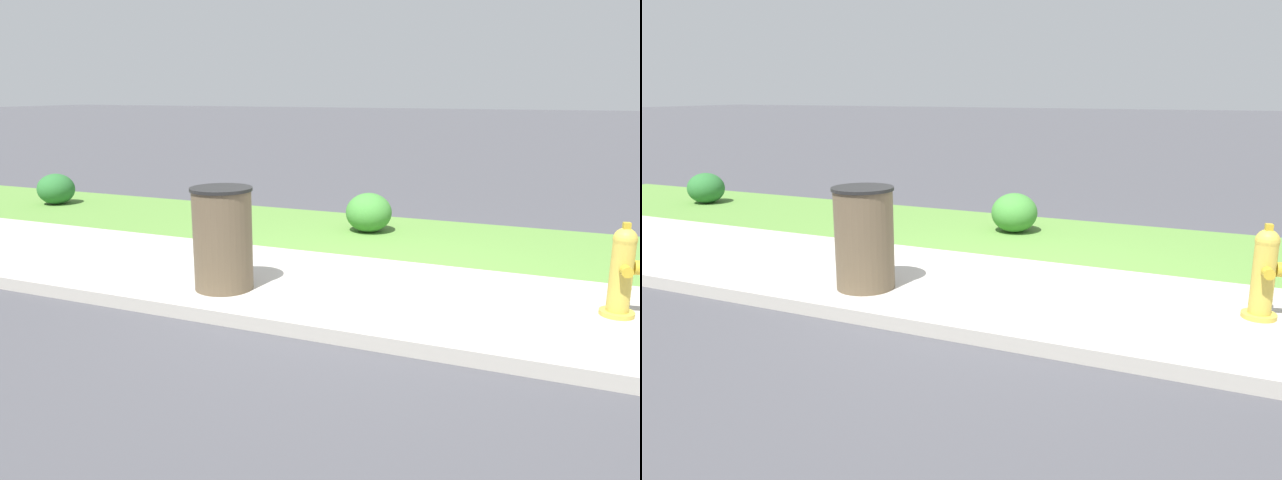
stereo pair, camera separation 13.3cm
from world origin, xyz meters
TOP-DOWN VIEW (x-y plane):
  - ground_plane at (0.00, 0.00)m, footprint 120.00×120.00m
  - sidewalk_pavement at (0.00, 0.00)m, footprint 18.00×2.28m
  - grass_verge at (0.00, 2.33)m, footprint 18.00×2.38m
  - street_curb at (0.00, -1.22)m, footprint 18.00×0.16m
  - fire_hydrant_far_end at (2.24, 0.19)m, footprint 0.34×0.37m
  - trash_bin at (-1.19, -0.46)m, footprint 0.58×0.58m
  - shrub_bush_mid_verge at (-6.18, 2.39)m, footprint 0.60×0.60m
  - shrub_bush_far_verge at (-0.73, 2.44)m, footprint 0.61×0.61m

SIDE VIEW (x-z plane):
  - ground_plane at x=0.00m, z-range 0.00..0.00m
  - grass_verge at x=0.00m, z-range 0.00..0.01m
  - sidewalk_pavement at x=0.00m, z-range 0.00..0.01m
  - street_curb at x=0.00m, z-range 0.00..0.12m
  - shrub_bush_mid_verge at x=-6.18m, z-range 0.00..0.51m
  - shrub_bush_far_verge at x=-0.73m, z-range 0.00..0.52m
  - fire_hydrant_far_end at x=2.24m, z-range -0.01..0.79m
  - trash_bin at x=-1.19m, z-range 0.00..0.98m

